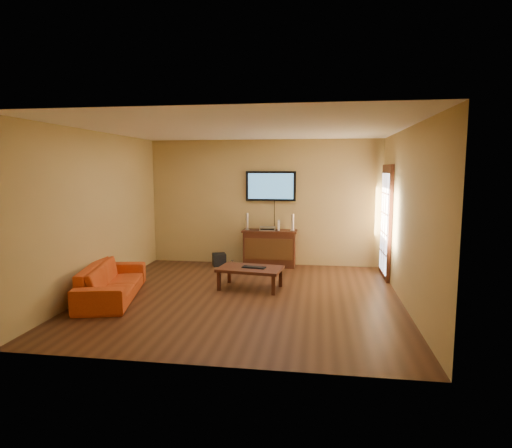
% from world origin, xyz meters
% --- Properties ---
extents(ground_plane, '(5.00, 5.00, 0.00)m').
position_xyz_m(ground_plane, '(0.00, 0.00, 0.00)').
color(ground_plane, '#3C2010').
rests_on(ground_plane, ground).
extents(room_walls, '(5.00, 5.00, 5.00)m').
position_xyz_m(room_walls, '(0.00, 0.62, 1.69)').
color(room_walls, tan).
rests_on(room_walls, ground).
extents(french_door, '(0.07, 1.02, 2.22)m').
position_xyz_m(french_door, '(2.46, 1.70, 1.05)').
color(french_door, '#35160C').
rests_on(french_door, ground).
extents(media_console, '(1.16, 0.44, 0.78)m').
position_xyz_m(media_console, '(0.15, 2.27, 0.39)').
color(media_console, '#35160C').
rests_on(media_console, ground).
extents(television, '(1.08, 0.08, 0.64)m').
position_xyz_m(television, '(0.15, 2.45, 1.71)').
color(television, black).
rests_on(television, ground).
extents(coffee_table, '(1.16, 0.79, 0.38)m').
position_xyz_m(coffee_table, '(0.02, 0.49, 0.33)').
color(coffee_table, '#35160C').
rests_on(coffee_table, ground).
extents(sofa, '(0.98, 1.98, 0.74)m').
position_xyz_m(sofa, '(-2.10, -0.37, 0.37)').
color(sofa, '#C94616').
rests_on(sofa, ground).
extents(speaker_left, '(0.10, 0.10, 0.36)m').
position_xyz_m(speaker_left, '(-0.33, 2.27, 0.95)').
color(speaker_left, silver).
rests_on(speaker_left, media_console).
extents(speaker_right, '(0.10, 0.10, 0.35)m').
position_xyz_m(speaker_right, '(0.64, 2.29, 0.94)').
color(speaker_right, silver).
rests_on(speaker_right, media_console).
extents(av_receiver, '(0.34, 0.25, 0.08)m').
position_xyz_m(av_receiver, '(0.11, 2.24, 0.82)').
color(av_receiver, silver).
rests_on(av_receiver, media_console).
extents(game_console, '(0.06, 0.16, 0.21)m').
position_xyz_m(game_console, '(0.35, 2.30, 0.89)').
color(game_console, white).
rests_on(game_console, media_console).
extents(subwoofer, '(0.35, 0.35, 0.27)m').
position_xyz_m(subwoofer, '(-0.93, 2.15, 0.13)').
color(subwoofer, black).
rests_on(subwoofer, ground).
extents(bottle, '(0.06, 0.06, 0.19)m').
position_xyz_m(bottle, '(-0.60, 1.94, 0.09)').
color(bottle, white).
rests_on(bottle, ground).
extents(keyboard, '(0.42, 0.21, 0.02)m').
position_xyz_m(keyboard, '(0.09, 0.48, 0.39)').
color(keyboard, black).
rests_on(keyboard, coffee_table).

